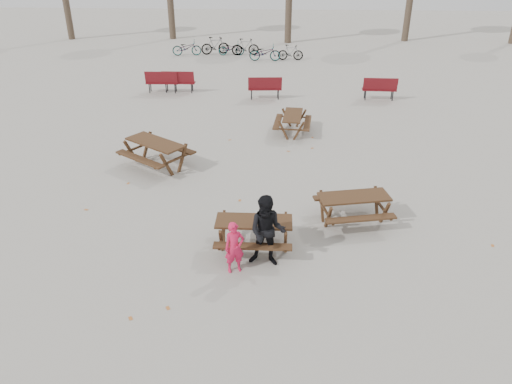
{
  "coord_description": "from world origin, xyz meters",
  "views": [
    {
      "loc": [
        0.53,
        -9.99,
        6.84
      ],
      "look_at": [
        0.0,
        1.0,
        1.0
      ],
      "focal_mm": 35.0,
      "sensor_mm": 36.0,
      "label": 1
    }
  ],
  "objects_px": {
    "main_picnic_table": "(254,227)",
    "child": "(234,248)",
    "picnic_table_north": "(156,154)",
    "adult": "(267,231)",
    "soda_bottle": "(257,221)",
    "picnic_table_east": "(353,209)",
    "food_tray": "(269,223)",
    "picnic_table_far": "(292,124)"
  },
  "relations": [
    {
      "from": "picnic_table_far",
      "to": "soda_bottle",
      "type": "bearing_deg",
      "value": 178.28
    },
    {
      "from": "main_picnic_table",
      "to": "picnic_table_north",
      "type": "distance_m",
      "value": 5.62
    },
    {
      "from": "main_picnic_table",
      "to": "adult",
      "type": "relative_size",
      "value": 1.04
    },
    {
      "from": "child",
      "to": "picnic_table_far",
      "type": "height_order",
      "value": "child"
    },
    {
      "from": "picnic_table_north",
      "to": "adult",
      "type": "bearing_deg",
      "value": -18.67
    },
    {
      "from": "main_picnic_table",
      "to": "adult",
      "type": "xyz_separation_m",
      "value": [
        0.33,
        -0.61,
        0.28
      ]
    },
    {
      "from": "picnic_table_far",
      "to": "main_picnic_table",
      "type": "bearing_deg",
      "value": 177.64
    },
    {
      "from": "picnic_table_east",
      "to": "main_picnic_table",
      "type": "bearing_deg",
      "value": -163.65
    },
    {
      "from": "food_tray",
      "to": "picnic_table_north",
      "type": "height_order",
      "value": "picnic_table_north"
    },
    {
      "from": "picnic_table_north",
      "to": "picnic_table_east",
      "type": "bearing_deg",
      "value": 7.18
    },
    {
      "from": "child",
      "to": "picnic_table_far",
      "type": "bearing_deg",
      "value": 59.95
    },
    {
      "from": "picnic_table_east",
      "to": "picnic_table_north",
      "type": "relative_size",
      "value": 0.89
    },
    {
      "from": "main_picnic_table",
      "to": "child",
      "type": "relative_size",
      "value": 1.46
    },
    {
      "from": "picnic_table_east",
      "to": "picnic_table_north",
      "type": "distance_m",
      "value": 6.67
    },
    {
      "from": "food_tray",
      "to": "adult",
      "type": "xyz_separation_m",
      "value": [
        -0.04,
        -0.49,
        0.07
      ]
    },
    {
      "from": "food_tray",
      "to": "adult",
      "type": "distance_m",
      "value": 0.5
    },
    {
      "from": "soda_bottle",
      "to": "child",
      "type": "bearing_deg",
      "value": -120.4
    },
    {
      "from": "picnic_table_north",
      "to": "picnic_table_far",
      "type": "distance_m",
      "value": 5.47
    },
    {
      "from": "adult",
      "to": "picnic_table_north",
      "type": "bearing_deg",
      "value": 132.34
    },
    {
      "from": "main_picnic_table",
      "to": "adult",
      "type": "height_order",
      "value": "adult"
    },
    {
      "from": "soda_bottle",
      "to": "child",
      "type": "distance_m",
      "value": 0.92
    },
    {
      "from": "food_tray",
      "to": "adult",
      "type": "relative_size",
      "value": 0.1
    },
    {
      "from": "soda_bottle",
      "to": "main_picnic_table",
      "type": "bearing_deg",
      "value": 116.62
    },
    {
      "from": "soda_bottle",
      "to": "adult",
      "type": "bearing_deg",
      "value": -61.19
    },
    {
      "from": "child",
      "to": "food_tray",
      "type": "bearing_deg",
      "value": 26.09
    },
    {
      "from": "adult",
      "to": "picnic_table_east",
      "type": "xyz_separation_m",
      "value": [
        2.18,
        1.95,
        -0.48
      ]
    },
    {
      "from": "picnic_table_east",
      "to": "picnic_table_north",
      "type": "xyz_separation_m",
      "value": [
        -5.88,
        3.15,
        0.05
      ]
    },
    {
      "from": "main_picnic_table",
      "to": "soda_bottle",
      "type": "xyz_separation_m",
      "value": [
        0.07,
        -0.14,
        0.26
      ]
    },
    {
      "from": "food_tray",
      "to": "child",
      "type": "bearing_deg",
      "value": -133.22
    },
    {
      "from": "food_tray",
      "to": "picnic_table_east",
      "type": "bearing_deg",
      "value": 34.17
    },
    {
      "from": "food_tray",
      "to": "picnic_table_far",
      "type": "xyz_separation_m",
      "value": [
        0.68,
        7.84,
        -0.43
      ]
    },
    {
      "from": "adult",
      "to": "picnic_table_north",
      "type": "relative_size",
      "value": 0.86
    },
    {
      "from": "main_picnic_table",
      "to": "child",
      "type": "xyz_separation_m",
      "value": [
        -0.38,
        -0.91,
        0.03
      ]
    },
    {
      "from": "soda_bottle",
      "to": "picnic_table_east",
      "type": "height_order",
      "value": "soda_bottle"
    },
    {
      "from": "adult",
      "to": "picnic_table_east",
      "type": "relative_size",
      "value": 0.96
    },
    {
      "from": "picnic_table_far",
      "to": "child",
      "type": "bearing_deg",
      "value": 175.95
    },
    {
      "from": "main_picnic_table",
      "to": "picnic_table_far",
      "type": "height_order",
      "value": "main_picnic_table"
    },
    {
      "from": "picnic_table_east",
      "to": "soda_bottle",
      "type": "bearing_deg",
      "value": -160.49
    },
    {
      "from": "picnic_table_east",
      "to": "picnic_table_north",
      "type": "bearing_deg",
      "value": 140.05
    },
    {
      "from": "picnic_table_far",
      "to": "food_tray",
      "type": "bearing_deg",
      "value": -179.61
    },
    {
      "from": "main_picnic_table",
      "to": "picnic_table_north",
      "type": "bearing_deg",
      "value": 126.87
    },
    {
      "from": "food_tray",
      "to": "picnic_table_east",
      "type": "relative_size",
      "value": 0.1
    }
  ]
}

